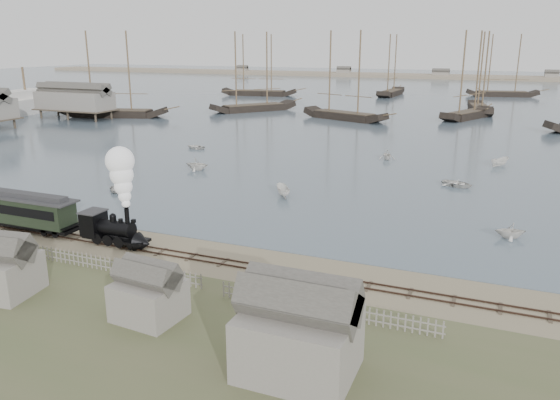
% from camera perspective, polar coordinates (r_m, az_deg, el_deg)
% --- Properties ---
extents(ground, '(600.00, 600.00, 0.00)m').
position_cam_1_polar(ground, '(47.29, -6.97, -5.29)').
color(ground, gray).
rests_on(ground, ground).
extents(harbor_water, '(600.00, 336.00, 0.06)m').
position_cam_1_polar(harbor_water, '(210.08, 16.62, 10.79)').
color(harbor_water, '#4B5D6B').
rests_on(harbor_water, ground).
extents(rail_track, '(120.00, 1.80, 0.16)m').
position_cam_1_polar(rail_track, '(45.68, -8.19, -6.08)').
color(rail_track, '#39271F').
rests_on(rail_track, ground).
extents(picket_fence_west, '(19.00, 0.10, 1.20)m').
position_cam_1_polar(picket_fence_west, '(45.58, -18.54, -6.90)').
color(picket_fence_west, gray).
rests_on(picket_fence_west, ground).
extents(picket_fence_east, '(15.00, 0.10, 1.20)m').
position_cam_1_polar(picket_fence_east, '(36.44, 4.82, -12.05)').
color(picket_fence_east, gray).
rests_on(picket_fence_east, ground).
extents(shed_left, '(5.00, 4.00, 4.10)m').
position_cam_1_polar(shed_left, '(44.16, -27.13, -8.65)').
color(shed_left, gray).
rests_on(shed_left, ground).
extents(shed_mid, '(4.00, 3.50, 3.60)m').
position_cam_1_polar(shed_mid, '(37.14, -13.41, -11.89)').
color(shed_mid, gray).
rests_on(shed_mid, ground).
extents(shed_right, '(6.00, 5.00, 5.10)m').
position_cam_1_polar(shed_right, '(31.01, 1.90, -17.52)').
color(shed_right, gray).
rests_on(shed_right, ground).
extents(far_spit, '(500.00, 20.00, 1.80)m').
position_cam_1_polar(far_spit, '(289.57, 18.41, 11.93)').
color(far_spit, gray).
rests_on(far_spit, ground).
extents(locomotive, '(6.77, 2.53, 8.44)m').
position_cam_1_polar(locomotive, '(48.76, -16.41, -0.33)').
color(locomotive, black).
rests_on(locomotive, ground).
extents(passenger_coach, '(13.22, 2.55, 3.21)m').
position_cam_1_polar(passenger_coach, '(57.42, -25.76, -0.80)').
color(passenger_coach, black).
rests_on(passenger_coach, ground).
extents(beached_dinghy, '(3.11, 4.29, 0.87)m').
position_cam_1_polar(beached_dinghy, '(59.61, -24.63, -1.70)').
color(beached_dinghy, white).
rests_on(beached_dinghy, ground).
extents(rowboat_0, '(4.03, 3.55, 0.69)m').
position_cam_1_polar(rowboat_0, '(68.20, -16.71, 1.20)').
color(rowboat_0, white).
rests_on(rowboat_0, harbor_water).
extents(rowboat_1, '(3.05, 3.48, 1.75)m').
position_cam_1_polar(rowboat_1, '(76.85, -8.68, 3.74)').
color(rowboat_1, white).
rests_on(rowboat_1, harbor_water).
extents(rowboat_2, '(3.50, 2.94, 1.30)m').
position_cam_1_polar(rowboat_2, '(62.86, 0.30, 0.94)').
color(rowboat_2, white).
rests_on(rowboat_2, harbor_water).
extents(rowboat_3, '(3.90, 4.55, 0.80)m').
position_cam_1_polar(rowboat_3, '(70.77, 18.04, 1.66)').
color(rowboat_3, white).
rests_on(rowboat_3, harbor_water).
extents(rowboat_4, '(3.08, 3.33, 1.44)m').
position_cam_1_polar(rowboat_4, '(53.77, 22.94, -2.95)').
color(rowboat_4, white).
rests_on(rowboat_4, harbor_water).
extents(rowboat_5, '(3.27, 3.03, 1.25)m').
position_cam_1_polar(rowboat_5, '(84.73, 21.98, 3.73)').
color(rowboat_5, white).
rests_on(rowboat_5, harbor_water).
extents(rowboat_6, '(2.78, 3.60, 0.69)m').
position_cam_1_polar(rowboat_6, '(92.97, -8.82, 5.54)').
color(rowboat_6, white).
rests_on(rowboat_6, harbor_water).
extents(rowboat_7, '(3.48, 3.24, 1.49)m').
position_cam_1_polar(rowboat_7, '(84.54, 11.12, 4.66)').
color(rowboat_7, white).
rests_on(rowboat_7, harbor_water).
extents(schooner_0, '(25.82, 12.52, 20.00)m').
position_cam_1_polar(schooner_0, '(137.28, -17.24, 12.45)').
color(schooner_0, black).
rests_on(schooner_0, harbor_water).
extents(schooner_1, '(18.39, 21.53, 20.00)m').
position_cam_1_polar(schooner_1, '(143.00, -2.82, 13.25)').
color(schooner_1, black).
rests_on(schooner_1, harbor_water).
extents(schooner_2, '(21.90, 12.58, 20.00)m').
position_cam_1_polar(schooner_2, '(127.44, 6.87, 12.81)').
color(schooner_2, black).
rests_on(schooner_2, harbor_water).
extents(schooner_3, '(11.73, 19.87, 20.00)m').
position_cam_1_polar(schooner_3, '(135.49, 19.34, 12.24)').
color(schooner_3, black).
rests_on(schooner_3, harbor_water).
extents(schooner_6, '(25.47, 10.23, 20.00)m').
position_cam_1_polar(schooner_6, '(186.08, -2.25, 13.92)').
color(schooner_6, black).
rests_on(schooner_6, harbor_water).
extents(schooner_7, '(6.17, 21.63, 20.00)m').
position_cam_1_polar(schooner_7, '(189.49, 11.66, 13.65)').
color(schooner_7, black).
rests_on(schooner_7, harbor_water).
extents(schooner_8, '(23.04, 10.03, 20.00)m').
position_cam_1_polar(schooner_8, '(196.75, 22.49, 12.87)').
color(schooner_8, black).
rests_on(schooner_8, harbor_water).
extents(schooner_10, '(8.14, 20.72, 20.00)m').
position_cam_1_polar(schooner_10, '(148.52, 20.48, 12.39)').
color(schooner_10, black).
rests_on(schooner_10, harbor_water).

